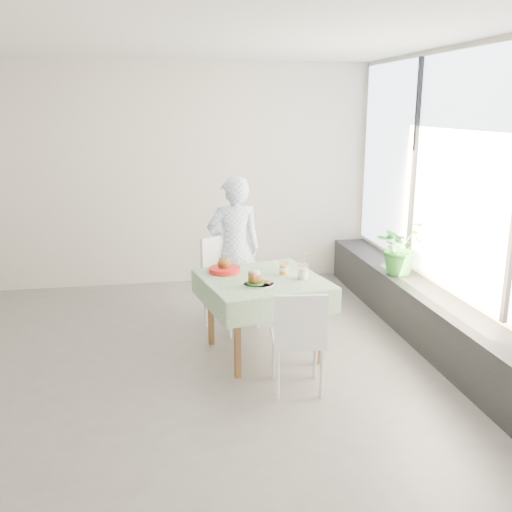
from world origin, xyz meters
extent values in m
plane|color=#605E5B|center=(0.00, 0.00, 0.00)|extent=(6.00, 6.00, 0.00)
plane|color=white|center=(0.00, 0.00, 2.80)|extent=(6.00, 6.00, 0.00)
cube|color=beige|center=(0.00, 2.50, 1.40)|extent=(6.00, 0.02, 2.80)
cube|color=beige|center=(0.00, -2.50, 1.40)|extent=(6.00, 0.02, 2.80)
cube|color=beige|center=(3.00, 0.00, 1.40)|extent=(0.02, 5.00, 2.80)
cube|color=#D1E0F9|center=(2.97, 0.00, 1.65)|extent=(0.01, 4.80, 2.18)
cube|color=black|center=(2.80, 0.00, 0.25)|extent=(0.40, 4.80, 0.50)
cube|color=brown|center=(1.15, 0.06, 0.71)|extent=(1.06, 1.06, 0.04)
cube|color=beige|center=(1.15, 0.06, 0.74)|extent=(1.22, 1.22, 0.01)
cube|color=white|center=(0.96, 0.76, 0.48)|extent=(0.62, 0.62, 0.04)
cube|color=white|center=(0.85, 0.94, 0.73)|extent=(0.40, 0.28, 0.45)
cube|color=white|center=(1.30, -0.65, 0.44)|extent=(0.46, 0.46, 0.04)
cube|color=white|center=(1.28, -0.84, 0.66)|extent=(0.41, 0.09, 0.41)
imported|color=#8AAADE|center=(1.02, 0.97, 0.79)|extent=(0.60, 0.42, 1.57)
cylinder|color=white|center=(1.07, -0.15, 0.75)|extent=(0.28, 0.28, 0.02)
cylinder|color=#195515|center=(1.04, -0.15, 0.76)|extent=(0.15, 0.15, 0.02)
ellipsoid|color=brown|center=(1.04, -0.15, 0.81)|extent=(0.13, 0.12, 0.10)
ellipsoid|color=white|center=(1.04, -0.15, 0.85)|extent=(0.09, 0.09, 0.06)
cylinder|color=maroon|center=(1.16, -0.17, 0.77)|extent=(0.05, 0.05, 0.02)
cylinder|color=white|center=(1.36, 0.14, 0.80)|extent=(0.08, 0.08, 0.12)
cylinder|color=orange|center=(1.36, 0.14, 0.79)|extent=(0.07, 0.07, 0.09)
cylinder|color=white|center=(1.36, 0.14, 0.87)|extent=(0.09, 0.09, 0.01)
cylinder|color=yellow|center=(1.37, 0.14, 0.91)|extent=(0.01, 0.03, 0.17)
cylinder|color=white|center=(1.50, -0.04, 0.81)|extent=(0.09, 0.09, 0.14)
cylinder|color=white|center=(1.50, -0.04, 0.79)|extent=(0.08, 0.08, 0.10)
cylinder|color=white|center=(1.50, -0.04, 0.88)|extent=(0.10, 0.10, 0.01)
cylinder|color=yellow|center=(1.51, -0.04, 0.93)|extent=(0.01, 0.03, 0.19)
cylinder|color=red|center=(0.83, 0.30, 0.77)|extent=(0.30, 0.30, 0.05)
cylinder|color=white|center=(0.83, 0.30, 0.78)|extent=(0.25, 0.25, 0.02)
ellipsoid|color=brown|center=(0.83, 0.30, 0.83)|extent=(0.13, 0.12, 0.11)
imported|color=#297D29|center=(2.79, 0.75, 0.80)|extent=(0.70, 0.67, 0.59)
camera|label=1|loc=(0.21, -4.80, 2.25)|focal=40.00mm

